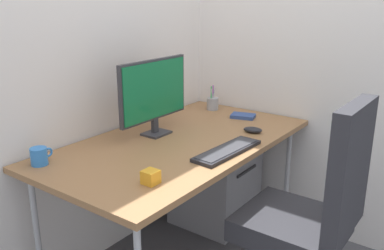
{
  "coord_description": "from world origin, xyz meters",
  "views": [
    {
      "loc": [
        -1.67,
        -1.32,
        1.49
      ],
      "look_at": [
        0.0,
        -0.08,
        0.84
      ],
      "focal_mm": 39.26,
      "sensor_mm": 36.0,
      "label": 1
    }
  ],
  "objects_px": {
    "mouse": "(253,130)",
    "coffee_mug": "(39,156)",
    "keyboard": "(227,151)",
    "desk_clamp_accessory": "(151,177)",
    "filing_cabinet": "(215,179)",
    "notebook": "(243,116)",
    "monitor": "(154,92)",
    "pen_holder": "(213,103)",
    "office_chair": "(312,210)"
  },
  "relations": [
    {
      "from": "monitor",
      "to": "desk_clamp_accessory",
      "type": "height_order",
      "value": "monitor"
    },
    {
      "from": "notebook",
      "to": "pen_holder",
      "type": "bearing_deg",
      "value": 63.34
    },
    {
      "from": "office_chair",
      "to": "desk_clamp_accessory",
      "type": "bearing_deg",
      "value": 136.67
    },
    {
      "from": "monitor",
      "to": "coffee_mug",
      "type": "xyz_separation_m",
      "value": [
        -0.65,
        0.13,
        -0.2
      ]
    },
    {
      "from": "keyboard",
      "to": "coffee_mug",
      "type": "relative_size",
      "value": 3.94
    },
    {
      "from": "coffee_mug",
      "to": "pen_holder",
      "type": "bearing_deg",
      "value": -4.48
    },
    {
      "from": "office_chair",
      "to": "pen_holder",
      "type": "xyz_separation_m",
      "value": [
        0.59,
        0.95,
        0.24
      ]
    },
    {
      "from": "pen_holder",
      "to": "coffee_mug",
      "type": "distance_m",
      "value": 1.28
    },
    {
      "from": "filing_cabinet",
      "to": "desk_clamp_accessory",
      "type": "bearing_deg",
      "value": -161.47
    },
    {
      "from": "filing_cabinet",
      "to": "pen_holder",
      "type": "xyz_separation_m",
      "value": [
        0.12,
        0.11,
        0.49
      ]
    },
    {
      "from": "keyboard",
      "to": "desk_clamp_accessory",
      "type": "height_order",
      "value": "desk_clamp_accessory"
    },
    {
      "from": "mouse",
      "to": "desk_clamp_accessory",
      "type": "xyz_separation_m",
      "value": [
        -0.85,
        0.02,
        0.01
      ]
    },
    {
      "from": "monitor",
      "to": "notebook",
      "type": "xyz_separation_m",
      "value": [
        0.58,
        -0.23,
        -0.23
      ]
    },
    {
      "from": "keyboard",
      "to": "notebook",
      "type": "bearing_deg",
      "value": 22.86
    },
    {
      "from": "mouse",
      "to": "desk_clamp_accessory",
      "type": "bearing_deg",
      "value": 165.65
    },
    {
      "from": "office_chair",
      "to": "coffee_mug",
      "type": "height_order",
      "value": "office_chair"
    },
    {
      "from": "office_chair",
      "to": "filing_cabinet",
      "type": "distance_m",
      "value": 0.99
    },
    {
      "from": "monitor",
      "to": "keyboard",
      "type": "distance_m",
      "value": 0.53
    },
    {
      "from": "office_chair",
      "to": "pen_holder",
      "type": "bearing_deg",
      "value": 57.89
    },
    {
      "from": "keyboard",
      "to": "mouse",
      "type": "height_order",
      "value": "mouse"
    },
    {
      "from": "pen_holder",
      "to": "notebook",
      "type": "xyz_separation_m",
      "value": [
        -0.05,
        -0.27,
        -0.03
      ]
    },
    {
      "from": "filing_cabinet",
      "to": "monitor",
      "type": "distance_m",
      "value": 0.85
    },
    {
      "from": "filing_cabinet",
      "to": "mouse",
      "type": "distance_m",
      "value": 0.6
    },
    {
      "from": "monitor",
      "to": "keyboard",
      "type": "relative_size",
      "value": 1.16
    },
    {
      "from": "monitor",
      "to": "notebook",
      "type": "relative_size",
      "value": 3.49
    },
    {
      "from": "office_chair",
      "to": "pen_holder",
      "type": "distance_m",
      "value": 1.14
    },
    {
      "from": "filing_cabinet",
      "to": "keyboard",
      "type": "height_order",
      "value": "keyboard"
    },
    {
      "from": "filing_cabinet",
      "to": "notebook",
      "type": "relative_size",
      "value": 4.12
    },
    {
      "from": "office_chair",
      "to": "monitor",
      "type": "height_order",
      "value": "monitor"
    },
    {
      "from": "desk_clamp_accessory",
      "to": "keyboard",
      "type": "bearing_deg",
      "value": -7.66
    },
    {
      "from": "monitor",
      "to": "keyboard",
      "type": "xyz_separation_m",
      "value": [
        -0.01,
        -0.48,
        -0.23
      ]
    },
    {
      "from": "filing_cabinet",
      "to": "pen_holder",
      "type": "relative_size",
      "value": 3.61
    },
    {
      "from": "monitor",
      "to": "mouse",
      "type": "height_order",
      "value": "monitor"
    },
    {
      "from": "keyboard",
      "to": "pen_holder",
      "type": "relative_size",
      "value": 2.64
    },
    {
      "from": "filing_cabinet",
      "to": "mouse",
      "type": "xyz_separation_m",
      "value": [
        -0.16,
        -0.35,
        0.46
      ]
    },
    {
      "from": "mouse",
      "to": "coffee_mug",
      "type": "bearing_deg",
      "value": 137.32
    },
    {
      "from": "filing_cabinet",
      "to": "mouse",
      "type": "height_order",
      "value": "mouse"
    },
    {
      "from": "notebook",
      "to": "keyboard",
      "type": "bearing_deg",
      "value": -173.29
    },
    {
      "from": "filing_cabinet",
      "to": "monitor",
      "type": "relative_size",
      "value": 1.18
    },
    {
      "from": "mouse",
      "to": "pen_holder",
      "type": "bearing_deg",
      "value": 45.45
    },
    {
      "from": "monitor",
      "to": "coffee_mug",
      "type": "height_order",
      "value": "monitor"
    },
    {
      "from": "monitor",
      "to": "notebook",
      "type": "height_order",
      "value": "monitor"
    },
    {
      "from": "office_chair",
      "to": "coffee_mug",
      "type": "relative_size",
      "value": 9.64
    },
    {
      "from": "mouse",
      "to": "office_chair",
      "type": "bearing_deg",
      "value": -136.17
    },
    {
      "from": "office_chair",
      "to": "coffee_mug",
      "type": "bearing_deg",
      "value": 123.11
    },
    {
      "from": "notebook",
      "to": "coffee_mug",
      "type": "xyz_separation_m",
      "value": [
        -1.23,
        0.37,
        0.03
      ]
    },
    {
      "from": "filing_cabinet",
      "to": "coffee_mug",
      "type": "xyz_separation_m",
      "value": [
        -1.15,
        0.21,
        0.48
      ]
    },
    {
      "from": "coffee_mug",
      "to": "office_chair",
      "type": "bearing_deg",
      "value": -56.89
    },
    {
      "from": "pen_holder",
      "to": "filing_cabinet",
      "type": "bearing_deg",
      "value": -138.48
    },
    {
      "from": "filing_cabinet",
      "to": "pen_holder",
      "type": "height_order",
      "value": "pen_holder"
    }
  ]
}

